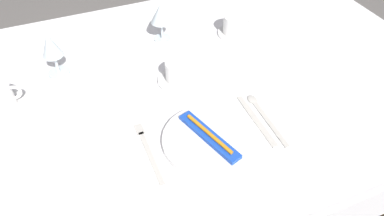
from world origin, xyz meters
TOP-DOWN VIEW (x-y plane):
  - ground_plane at (0.00, 0.00)m, footprint 6.00×6.00m
  - dining_table at (0.00, 0.00)m, footprint 1.80×1.11m
  - dinner_plate at (-0.01, -0.27)m, footprint 0.25×0.25m
  - toothbrush_package at (-0.01, -0.27)m, footprint 0.10×0.21m
  - fork_outer at (-0.17, -0.24)m, footprint 0.02×0.22m
  - dinner_knife at (0.15, -0.25)m, footprint 0.02×0.21m
  - spoon_soup at (0.18, -0.23)m, footprint 0.03×0.22m
  - saucer_left at (0.30, 0.17)m, footprint 0.13×0.13m
  - coffee_cup_left at (0.30, 0.17)m, footprint 0.11×0.09m
  - saucer_right at (-0.51, 0.08)m, footprint 0.14×0.14m
  - coffee_cup_right at (-0.51, 0.08)m, footprint 0.10×0.07m
  - saucer_far at (0.01, 0.00)m, footprint 0.13×0.13m
  - coffee_cup_far at (0.01, 0.00)m, footprint 0.10×0.08m
  - wine_glass_centre at (-0.34, 0.19)m, footprint 0.07×0.07m
  - wine_glass_left at (0.04, 0.25)m, footprint 0.08×0.08m

SIDE VIEW (x-z plane):
  - ground_plane at x=0.00m, z-range 0.00..0.00m
  - dining_table at x=0.00m, z-range 0.29..1.03m
  - fork_outer at x=-0.17m, z-range 0.74..0.74m
  - dinner_knife at x=0.15m, z-range 0.74..0.74m
  - spoon_soup at x=0.18m, z-range 0.74..0.75m
  - saucer_left at x=0.30m, z-range 0.74..0.75m
  - saucer_right at x=-0.51m, z-range 0.74..0.75m
  - saucer_far at x=0.01m, z-range 0.74..0.75m
  - dinner_plate at x=-0.01m, z-range 0.74..0.76m
  - toothbrush_package at x=-0.01m, z-range 0.75..0.78m
  - coffee_cup_far at x=0.01m, z-range 0.75..0.82m
  - coffee_cup_left at x=0.30m, z-range 0.75..0.82m
  - coffee_cup_right at x=-0.51m, z-range 0.75..0.82m
  - wine_glass_left at x=0.04m, z-range 0.77..0.91m
  - wine_glass_centre at x=-0.34m, z-range 0.77..0.92m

